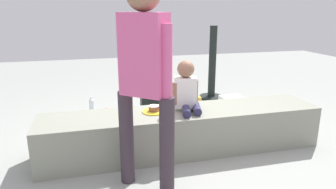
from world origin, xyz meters
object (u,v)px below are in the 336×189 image
(adult_standing, at_px, (145,68))
(water_bottle_near_gift, at_px, (92,106))
(water_bottle_far_side, at_px, (71,132))
(gift_bag, at_px, (192,107))
(cake_plate, at_px, (154,110))
(child_seated, at_px, (187,89))
(cake_box_white, at_px, (232,102))
(handbag_black_leather, at_px, (152,104))
(party_cup_red, at_px, (107,113))

(adult_standing, height_order, water_bottle_near_gift, adult_standing)
(water_bottle_far_side, bearing_deg, water_bottle_near_gift, 74.97)
(adult_standing, relative_size, gift_bag, 5.00)
(adult_standing, bearing_deg, cake_plate, 72.21)
(water_bottle_far_side, bearing_deg, child_seated, -24.57)
(cake_plate, bearing_deg, water_bottle_far_side, 149.03)
(gift_bag, distance_m, cake_box_white, 0.76)
(child_seated, distance_m, water_bottle_near_gift, 1.69)
(cake_box_white, xyz_separation_m, handbag_black_leather, (-1.15, 0.05, 0.04))
(gift_bag, relative_size, cake_box_white, 1.03)
(child_seated, xyz_separation_m, water_bottle_near_gift, (-0.88, 1.35, -0.52))
(cake_plate, bearing_deg, handbag_black_leather, 79.19)
(child_seated, height_order, water_bottle_far_side, child_seated)
(gift_bag, distance_m, water_bottle_far_side, 1.52)
(cake_plate, xyz_separation_m, gift_bag, (0.68, 0.85, -0.29))
(water_bottle_far_side, bearing_deg, party_cup_red, 58.34)
(gift_bag, height_order, cake_box_white, gift_bag)
(cake_box_white, height_order, handbag_black_leather, handbag_black_leather)
(adult_standing, bearing_deg, handbag_black_leather, 76.85)
(water_bottle_far_side, relative_size, party_cup_red, 1.88)
(party_cup_red, bearing_deg, gift_bag, -15.39)
(adult_standing, xyz_separation_m, cake_box_white, (1.56, 1.71, -0.88))
(party_cup_red, bearing_deg, adult_standing, -83.43)
(child_seated, relative_size, gift_bag, 1.54)
(child_seated, height_order, cake_box_white, child_seated)
(child_seated, height_order, gift_bag, child_seated)
(child_seated, distance_m, party_cup_red, 1.48)
(gift_bag, height_order, party_cup_red, gift_bag)
(child_seated, bearing_deg, cake_plate, 174.71)
(adult_standing, bearing_deg, water_bottle_far_side, 119.95)
(gift_bag, xyz_separation_m, handbag_black_leather, (-0.45, 0.33, -0.02))
(water_bottle_far_side, relative_size, cake_box_white, 0.66)
(cake_box_white, distance_m, handbag_black_leather, 1.15)
(adult_standing, bearing_deg, water_bottle_near_gift, 101.33)
(handbag_black_leather, bearing_deg, cake_box_white, -2.51)
(water_bottle_near_gift, relative_size, handbag_black_leather, 0.72)
(cake_box_white, bearing_deg, child_seated, -132.55)
(adult_standing, distance_m, gift_bag, 1.86)
(water_bottle_far_side, height_order, handbag_black_leather, handbag_black_leather)
(water_bottle_far_side, distance_m, party_cup_red, 0.78)
(water_bottle_near_gift, bearing_deg, handbag_black_leather, -10.01)
(party_cup_red, xyz_separation_m, cake_box_white, (1.76, -0.01, 0.02))
(adult_standing, distance_m, water_bottle_near_gift, 2.12)
(party_cup_red, bearing_deg, cake_box_white, -0.30)
(child_seated, relative_size, party_cup_red, 4.50)
(adult_standing, relative_size, water_bottle_far_side, 7.78)
(adult_standing, xyz_separation_m, gift_bag, (0.86, 1.43, -0.81))
(cake_plate, relative_size, handbag_black_leather, 0.68)
(child_seated, distance_m, handbag_black_leather, 1.32)
(child_seated, xyz_separation_m, gift_bag, (0.36, 0.88, -0.48))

